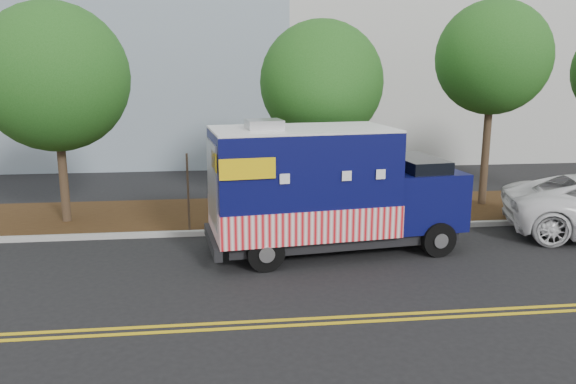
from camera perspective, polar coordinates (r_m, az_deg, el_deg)
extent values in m
plane|color=black|center=(15.28, -1.98, -5.72)|extent=(120.00, 120.00, 0.00)
cube|color=#9E9E99|center=(16.59, -2.38, -3.96)|extent=(120.00, 0.18, 0.15)
cube|color=black|center=(18.61, -2.87, -2.13)|extent=(120.00, 4.00, 0.15)
cube|color=gold|center=(11.16, -0.04, -12.85)|extent=(120.00, 0.10, 0.01)
cube|color=gold|center=(10.94, 0.11, -13.41)|extent=(120.00, 0.10, 0.01)
cylinder|color=#38281C|center=(18.35, -21.90, 1.98)|extent=(0.26, 0.26, 3.42)
sphere|color=#1C5417|center=(18.09, -22.63, 10.71)|extent=(4.35, 4.35, 4.35)
cylinder|color=#38281C|center=(18.55, 3.31, 2.85)|extent=(0.26, 0.26, 3.33)
sphere|color=#1C5417|center=(18.29, 3.42, 11.07)|extent=(3.94, 3.94, 3.94)
cylinder|color=#38281C|center=(20.34, 19.45, 4.20)|extent=(0.26, 0.26, 4.16)
sphere|color=#1C5417|center=(20.16, 20.09, 12.70)|extent=(3.74, 3.74, 3.74)
cube|color=#473828|center=(16.44, -10.10, -0.25)|extent=(0.06, 0.06, 2.40)
cube|color=black|center=(15.07, 4.96, -4.21)|extent=(6.27, 2.80, 0.30)
cube|color=#090C44|center=(14.43, 1.40, 1.19)|extent=(4.82, 3.04, 2.60)
cube|color=red|center=(14.64, 1.38, -2.34)|extent=(4.87, 3.11, 0.81)
cube|color=white|center=(14.23, 1.43, 6.41)|extent=(4.82, 3.04, 0.06)
cube|color=#B7B7BA|center=(13.99, -2.45, 6.88)|extent=(0.97, 0.97, 0.24)
cube|color=#090C44|center=(15.70, 12.90, -0.41)|extent=(2.22, 2.55, 1.52)
cube|color=black|center=(15.54, 12.85, 2.19)|extent=(1.34, 2.23, 0.70)
cube|color=black|center=(16.29, 15.95, -1.96)|extent=(0.36, 2.16, 0.32)
cube|color=black|center=(14.38, -7.65, -4.98)|extent=(0.50, 2.44, 0.30)
cube|color=#B7B7BA|center=(14.00, -7.70, 0.95)|extent=(0.29, 1.94, 2.06)
cube|color=#B7B7BA|center=(15.72, 1.32, 2.34)|extent=(1.94, 0.29, 1.19)
cube|color=yellow|center=(12.74, -4.13, 2.35)|extent=(1.29, 0.18, 0.49)
cube|color=yellow|center=(15.25, -5.78, 4.02)|extent=(1.29, 0.18, 0.49)
cylinder|color=black|center=(15.04, 14.98, -4.64)|extent=(0.94, 0.41, 0.91)
cylinder|color=black|center=(16.93, 11.42, -2.54)|extent=(0.94, 0.41, 0.91)
cylinder|color=black|center=(13.51, -2.30, -6.18)|extent=(0.94, 0.41, 0.91)
cylinder|color=black|center=(15.58, -3.93, -3.63)|extent=(0.94, 0.41, 0.91)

